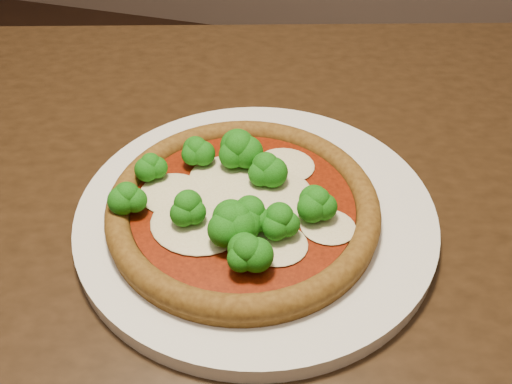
# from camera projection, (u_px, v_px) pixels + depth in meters

# --- Properties ---
(dining_table) EXTENTS (1.48, 1.19, 0.75)m
(dining_table) POSITION_uv_depth(u_px,v_px,m) (199.00, 284.00, 0.62)
(dining_table) COLOR black
(dining_table) RESTS_ON floor
(plate) EXTENTS (0.35, 0.35, 0.02)m
(plate) POSITION_uv_depth(u_px,v_px,m) (256.00, 215.00, 0.56)
(plate) COLOR silver
(plate) RESTS_ON dining_table
(pizza) EXTENTS (0.26, 0.26, 0.06)m
(pizza) POSITION_uv_depth(u_px,v_px,m) (241.00, 204.00, 0.53)
(pizza) COLOR brown
(pizza) RESTS_ON plate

